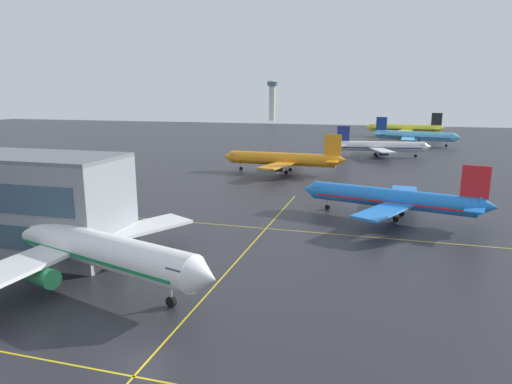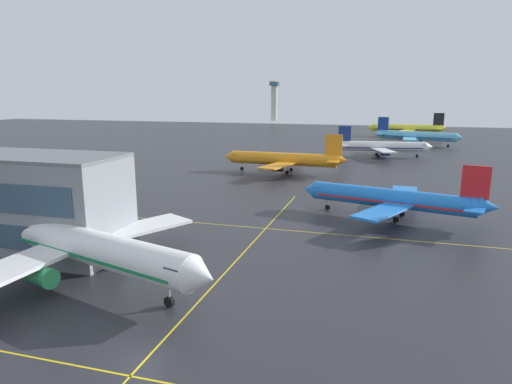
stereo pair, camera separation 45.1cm
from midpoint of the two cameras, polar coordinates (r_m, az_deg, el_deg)
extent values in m
plane|color=#28282D|center=(41.08, -14.03, -20.19)|extent=(600.00, 600.00, 0.00)
cylinder|color=white|center=(57.61, -21.28, -6.21)|extent=(33.75, 13.43, 4.04)
cone|color=white|center=(44.90, -6.81, -10.68)|extent=(3.76, 4.57, 3.95)
cube|color=#197F47|center=(69.61, -29.49, 0.38)|extent=(5.00, 1.80, 6.37)
cube|color=white|center=(72.51, -27.12, -2.66)|extent=(4.81, 6.25, 0.25)
cube|color=white|center=(54.24, -29.62, -8.87)|extent=(6.71, 16.30, 0.42)
cube|color=white|center=(64.00, -15.34, -4.57)|extent=(12.42, 16.64, 0.42)
cylinder|color=#2D9956|center=(55.25, -25.61, -9.61)|extent=(4.09, 3.16, 2.23)
cylinder|color=#2D9956|center=(61.30, -16.87, -6.77)|extent=(4.09, 3.16, 2.23)
cube|color=#385166|center=(46.16, -9.22, -9.32)|extent=(2.88, 4.10, 0.74)
cube|color=#197F47|center=(57.76, -21.24, -6.68)|extent=(31.15, 12.70, 0.38)
cylinder|color=#99999E|center=(48.73, -11.01, -12.25)|extent=(0.30, 0.30, 1.75)
cylinder|color=black|center=(49.23, -10.95, -13.49)|extent=(1.26, 0.79, 1.17)
cylinder|color=#99999E|center=(58.67, -24.51, -8.85)|extent=(0.30, 0.30, 1.75)
cylinder|color=black|center=(59.08, -24.41, -9.91)|extent=(1.26, 0.79, 1.17)
cylinder|color=#99999E|center=(61.60, -20.22, -7.49)|extent=(0.30, 0.30, 1.75)
cylinder|color=black|center=(61.99, -20.14, -8.51)|extent=(1.26, 0.79, 1.17)
cylinder|color=blue|center=(83.56, 16.44, -0.73)|extent=(28.66, 10.38, 3.41)
cone|color=blue|center=(88.33, 6.64, 0.39)|extent=(3.08, 3.81, 3.34)
cone|color=blue|center=(81.42, 27.28, -1.69)|extent=(3.58, 3.85, 3.24)
cube|color=red|center=(80.78, 25.91, 1.14)|extent=(4.25, 1.37, 5.38)
cube|color=blue|center=(84.13, 26.11, -1.16)|extent=(3.93, 5.23, 0.22)
cube|color=blue|center=(78.89, 25.81, -1.96)|extent=(3.93, 5.23, 0.22)
cube|color=blue|center=(90.77, 18.13, -0.18)|extent=(5.19, 13.63, 0.36)
cube|color=blue|center=(76.27, 15.68, -2.33)|extent=(10.14, 14.13, 0.36)
cylinder|color=blue|center=(88.41, 16.99, -1.20)|extent=(3.42, 2.58, 1.88)
cylinder|color=blue|center=(79.59, 15.43, -2.57)|extent=(3.42, 2.58, 1.88)
cube|color=#385166|center=(87.46, 7.89, 0.56)|extent=(2.34, 3.44, 0.63)
cube|color=red|center=(83.65, 16.42, -1.02)|extent=(26.44, 9.84, 0.32)
cylinder|color=#99999E|center=(87.40, 8.92, -1.29)|extent=(0.25, 0.25, 1.48)
cylinder|color=black|center=(87.64, 8.90, -1.91)|extent=(1.06, 0.63, 0.99)
cylinder|color=#99999E|center=(85.90, 17.88, -1.98)|extent=(0.25, 0.25, 1.48)
cylinder|color=black|center=(86.14, 17.84, -2.62)|extent=(1.06, 0.63, 0.99)
cylinder|color=#99999E|center=(81.48, 17.17, -2.70)|extent=(0.25, 0.25, 1.48)
cylinder|color=black|center=(81.73, 17.13, -3.37)|extent=(1.06, 0.63, 0.99)
cylinder|color=orange|center=(127.41, 3.21, 4.21)|extent=(30.30, 4.55, 3.59)
cone|color=orange|center=(132.39, -3.67, 4.51)|extent=(2.57, 3.59, 3.51)
cone|color=orange|center=(124.30, 10.66, 3.99)|extent=(3.13, 3.50, 3.41)
cube|color=orange|center=(124.11, 9.61, 5.90)|extent=(4.54, 0.48, 5.66)
cube|color=orange|center=(127.33, 9.94, 4.21)|extent=(3.18, 5.00, 0.23)
cube|color=orange|center=(121.78, 9.57, 3.86)|extent=(3.18, 5.00, 0.23)
cube|color=orange|center=(134.98, 4.45, 4.41)|extent=(7.33, 14.80, 0.38)
cube|color=orange|center=(119.58, 2.68, 3.41)|extent=(8.15, 14.92, 0.38)
cylinder|color=#333338|center=(132.42, 3.65, 3.73)|extent=(3.27, 2.08, 1.98)
cylinder|color=#333338|center=(123.03, 2.54, 3.08)|extent=(3.27, 2.08, 1.98)
cube|color=#385166|center=(131.55, -2.79, 4.70)|extent=(1.80, 3.35, 0.66)
cube|color=orange|center=(127.47, 3.21, 4.01)|extent=(27.89, 4.51, 0.34)
cylinder|color=#99999E|center=(131.31, -2.00, 3.44)|extent=(0.26, 0.26, 1.56)
cylinder|color=black|center=(131.48, -2.00, 3.00)|extent=(1.05, 0.46, 1.04)
cylinder|color=#99999E|center=(129.66, 4.28, 3.30)|extent=(0.26, 0.26, 1.56)
cylinder|color=black|center=(129.83, 4.27, 2.85)|extent=(1.05, 0.46, 1.04)
cylinder|color=#99999E|center=(124.95, 3.75, 2.97)|extent=(0.26, 0.26, 1.56)
cylinder|color=black|center=(125.12, 3.75, 2.50)|extent=(1.05, 0.46, 1.04)
cylinder|color=white|center=(165.94, 15.56, 5.62)|extent=(29.13, 7.55, 3.44)
cone|color=white|center=(168.82, 20.84, 5.37)|extent=(2.81, 3.67, 3.37)
cone|color=white|center=(164.45, 10.04, 5.95)|extent=(3.33, 3.65, 3.26)
cube|color=navy|center=(164.20, 10.92, 7.27)|extent=(4.34, 0.95, 5.43)
cube|color=white|center=(161.85, 10.75, 5.82)|extent=(3.54, 5.07, 0.22)
cube|color=white|center=(167.24, 10.66, 6.03)|extent=(3.54, 5.07, 0.22)
cube|color=white|center=(158.31, 15.59, 5.11)|extent=(9.11, 14.35, 0.36)
cube|color=white|center=(173.45, 14.91, 5.74)|extent=(5.58, 13.84, 0.36)
cylinder|color=navy|center=(161.54, 15.81, 4.81)|extent=(3.32, 2.32, 1.90)
cylinder|color=navy|center=(170.79, 15.38, 5.22)|extent=(3.32, 2.32, 1.90)
cube|color=#385166|center=(168.30, 20.17, 5.57)|extent=(2.06, 3.36, 0.63)
cube|color=navy|center=(165.99, 15.55, 5.47)|extent=(26.85, 7.26, 0.33)
cylinder|color=#99999E|center=(168.22, 19.49, 4.69)|extent=(0.25, 0.25, 1.49)
cylinder|color=black|center=(168.35, 19.47, 4.35)|extent=(1.04, 0.55, 0.99)
cylinder|color=#99999E|center=(163.64, 15.00, 4.78)|extent=(0.25, 0.25, 1.49)
cylinder|color=black|center=(163.77, 14.98, 4.43)|extent=(1.04, 0.55, 0.99)
cylinder|color=#99999E|center=(168.27, 14.80, 4.98)|extent=(0.25, 0.25, 1.49)
cylinder|color=black|center=(168.39, 14.78, 4.65)|extent=(1.04, 0.55, 0.99)
cylinder|color=#5BB7E5|center=(207.76, 19.44, 6.73)|extent=(31.56, 12.19, 3.77)
cone|color=#5BB7E5|center=(204.86, 24.15, 6.29)|extent=(3.48, 4.25, 3.69)
cone|color=#5BB7E5|center=(212.06, 14.82, 7.23)|extent=(4.02, 4.30, 3.58)
cube|color=navy|center=(211.03, 15.55, 8.33)|extent=(4.68, 1.63, 5.95)
cube|color=#5BB7E5|center=(208.63, 15.13, 7.14)|extent=(4.45, 5.82, 0.24)
cube|color=#5BB7E5|center=(214.32, 15.59, 7.24)|extent=(4.45, 5.82, 0.24)
cube|color=#5BB7E5|center=(199.83, 18.63, 6.42)|extent=(6.09, 15.17, 0.40)
cube|color=#5BB7E5|center=(216.22, 19.66, 6.75)|extent=(11.47, 15.56, 0.40)
cylinder|color=#5BB7E5|center=(202.87, 19.14, 6.10)|extent=(3.81, 2.91, 2.08)
cylinder|color=#5BB7E5|center=(212.91, 19.76, 6.32)|extent=(3.81, 2.91, 2.08)
cube|color=#385166|center=(205.12, 23.53, 6.50)|extent=(2.65, 3.82, 0.69)
cube|color=navy|center=(207.80, 19.43, 6.60)|extent=(29.12, 11.54, 0.36)
cylinder|color=#99999E|center=(205.67, 22.91, 5.73)|extent=(0.28, 0.28, 1.64)
cylinder|color=black|center=(205.78, 22.88, 5.43)|extent=(1.17, 0.72, 1.09)
cylinder|color=#99999E|center=(205.90, 18.70, 6.06)|extent=(0.28, 0.28, 1.64)
cylinder|color=black|center=(206.01, 18.68, 5.76)|extent=(1.17, 0.72, 1.09)
cylinder|color=#99999E|center=(210.91, 19.02, 6.17)|extent=(0.28, 0.28, 1.64)
cylinder|color=black|center=(211.01, 19.00, 5.88)|extent=(1.17, 0.72, 1.09)
cylinder|color=yellow|center=(248.67, 18.12, 7.69)|extent=(33.76, 7.43, 3.98)
cone|color=yellow|center=(250.51, 13.95, 7.96)|extent=(3.11, 4.16, 3.90)
cone|color=yellow|center=(248.12, 22.41, 7.46)|extent=(3.73, 4.11, 3.78)
cube|color=black|center=(247.84, 21.86, 8.55)|extent=(5.04, 0.89, 6.29)
cube|color=yellow|center=(251.25, 21.90, 7.55)|extent=(3.90, 5.77, 0.25)
cube|color=yellow|center=(244.98, 21.90, 7.45)|extent=(3.90, 5.77, 0.25)
cube|color=yellow|center=(257.52, 18.49, 7.66)|extent=(7.08, 16.21, 0.42)
cube|color=yellow|center=(239.79, 18.22, 7.38)|extent=(10.02, 16.63, 0.42)
cylinder|color=black|center=(254.26, 18.13, 7.33)|extent=(3.77, 2.56, 2.20)
cylinder|color=black|center=(243.42, 17.95, 7.14)|extent=(3.77, 2.56, 2.20)
cube|color=#385166|center=(250.15, 14.51, 8.06)|extent=(2.25, 3.84, 0.73)
cube|color=black|center=(248.71, 18.12, 7.58)|extent=(31.10, 7.19, 0.38)
cylinder|color=#99999E|center=(250.13, 14.95, 7.31)|extent=(0.29, 0.29, 1.73)
cylinder|color=black|center=(250.22, 14.94, 7.05)|extent=(1.20, 0.59, 1.15)
cylinder|color=#99999E|center=(251.45, 18.61, 7.11)|extent=(0.29, 0.29, 1.73)
cylinder|color=black|center=(251.55, 18.59, 6.85)|extent=(1.20, 0.59, 1.15)
cylinder|color=#99999E|center=(246.03, 18.53, 7.02)|extent=(0.29, 0.29, 1.73)
cylinder|color=black|center=(246.13, 18.51, 6.75)|extent=(1.20, 0.59, 1.15)
cube|color=yellow|center=(39.66, -15.57, -21.58)|extent=(162.05, 0.20, 0.01)
cube|color=yellow|center=(74.83, 1.10, -4.63)|extent=(162.05, 0.20, 0.01)
cube|color=yellow|center=(56.16, -4.39, -10.58)|extent=(0.20, 91.39, 0.01)
cylinder|color=#ADA89E|center=(376.13, 2.02, 11.15)|extent=(5.20, 5.20, 28.17)
cylinder|color=#385166|center=(376.13, 2.04, 13.54)|extent=(8.40, 8.40, 3.20)
cone|color=#ADA89E|center=(376.19, 2.04, 13.92)|extent=(8.82, 8.82, 1.80)
camera|label=1|loc=(0.23, -90.16, -0.03)|focal=31.60mm
camera|label=2|loc=(0.23, 89.84, 0.03)|focal=31.60mm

